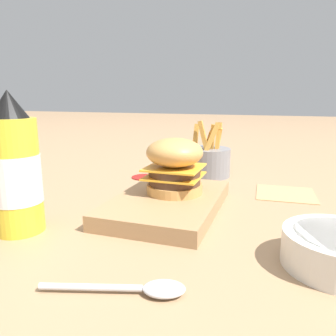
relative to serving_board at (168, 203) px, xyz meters
The scene contains 8 objects.
ground_plane 0.02m from the serving_board, 55.75° to the left, with size 6.00×6.00×0.00m, color #9E7A56.
serving_board is the anchor object (origin of this frame).
burger 0.07m from the serving_board, 10.95° to the right, with size 0.10×0.10×0.10m.
ketchup_bottle 0.25m from the serving_board, 131.27° to the left, with size 0.07×0.07×0.21m.
fries_basket 0.27m from the serving_board, ahead, with size 0.11×0.11×0.14m.
spoon 0.25m from the serving_board, 166.08° to the right, with size 0.06×0.15×0.01m.
ketchup_puddle 0.24m from the serving_board, 32.71° to the left, with size 0.06×0.06×0.00m.
parchment_square 0.26m from the serving_board, 49.58° to the right, with size 0.12×0.12×0.00m.
Camera 1 is at (-0.53, -0.19, 0.20)m, focal length 35.00 mm.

